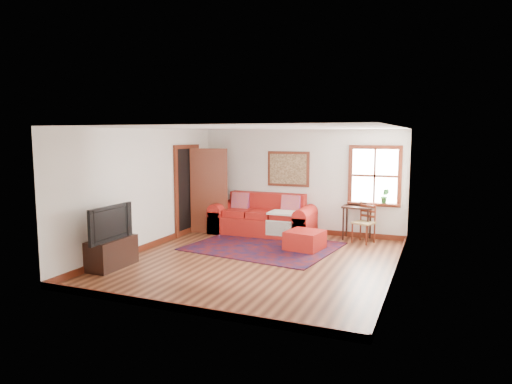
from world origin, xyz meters
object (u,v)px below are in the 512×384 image
at_px(side_table, 357,211).
at_px(ladder_back_chair, 365,221).
at_px(red_leather_sofa, 263,221).
at_px(red_ottoman, 305,240).
at_px(media_cabinet, 112,253).

distance_m(side_table, ladder_back_chair, 0.36).
distance_m(red_leather_sofa, side_table, 2.23).
bearing_deg(red_ottoman, media_cabinet, -128.74).
bearing_deg(ladder_back_chair, red_ottoman, -132.52).
distance_m(red_leather_sofa, media_cabinet, 3.95).
distance_m(red_leather_sofa, ladder_back_chair, 2.41).
height_order(red_leather_sofa, side_table, red_leather_sofa).
bearing_deg(side_table, ladder_back_chair, -47.05).
height_order(red_ottoman, media_cabinet, media_cabinet).
bearing_deg(red_ottoman, side_table, 68.40).
xyz_separation_m(red_leather_sofa, media_cabinet, (-1.50, -3.65, -0.05)).
bearing_deg(red_ottoman, ladder_back_chair, 57.08).
bearing_deg(red_leather_sofa, media_cabinet, -112.26).
xyz_separation_m(red_leather_sofa, side_table, (2.19, 0.26, 0.33)).
distance_m(red_ottoman, ladder_back_chair, 1.57).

